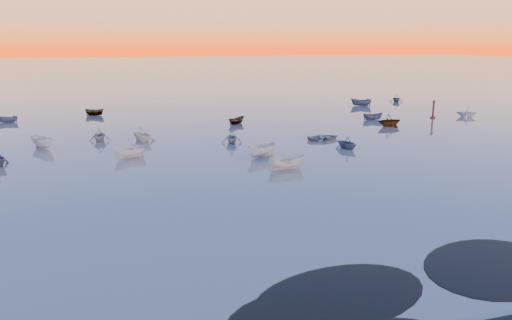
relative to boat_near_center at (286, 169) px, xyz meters
name	(u,v)px	position (x,y,z in m)	size (l,w,h in m)	color
ground	(178,96)	(-0.90, 72.96, 0.00)	(600.00, 600.00, 0.00)	#71645E
mud_lobes	(457,300)	(-0.90, -28.04, 0.01)	(140.00, 6.00, 0.07)	black
moored_fleet	(222,129)	(-0.90, 25.96, 0.00)	(124.00, 58.00, 1.20)	silver
boat_near_center	(286,169)	(0.00, 0.00, 0.00)	(4.11, 1.74, 1.42)	silver
boat_near_right	(347,148)	(10.70, 7.42, 0.00)	(3.49, 1.57, 1.22)	#374B6A
channel_marker	(433,110)	(36.46, 25.73, 1.32)	(0.94, 0.94, 3.33)	#48150F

